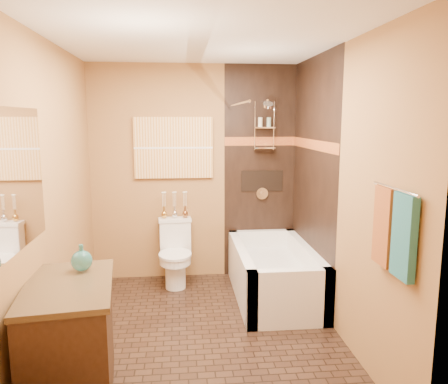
{
  "coord_description": "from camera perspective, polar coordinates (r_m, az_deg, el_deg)",
  "views": [
    {
      "loc": [
        -0.17,
        -3.59,
        1.87
      ],
      "look_at": [
        0.24,
        0.4,
        1.2
      ],
      "focal_mm": 35.0,
      "sensor_mm": 36.0,
      "label": 1
    }
  ],
  "objects": [
    {
      "name": "teal_bottle",
      "position": [
        3.28,
        -18.11,
        -8.17
      ],
      "size": [
        0.18,
        0.18,
        0.24
      ],
      "primitive_type": null,
      "rotation": [
        0.0,
        0.0,
        -0.24
      ],
      "color": "#297B77",
      "rests_on": "vanity"
    },
    {
      "name": "sunset_painting",
      "position": [
        5.08,
        -6.61,
        5.76
      ],
      "size": [
        0.9,
        0.04,
        0.7
      ],
      "primitive_type": "cube",
      "color": "#CA812F",
      "rests_on": "wall_back"
    },
    {
      "name": "towel_rust",
      "position": [
        3.06,
        20.18,
        -4.21
      ],
      "size": [
        0.05,
        0.22,
        0.52
      ],
      "primitive_type": "cube",
      "color": "brown",
      "rests_on": "towel_bar"
    },
    {
      "name": "shower_fixtures",
      "position": [
        5.07,
        5.29,
        7.08
      ],
      "size": [
        0.24,
        0.33,
        1.16
      ],
      "color": "silver",
      "rests_on": "floor"
    },
    {
      "name": "bathtub",
      "position": [
        4.74,
        6.5,
        -10.98
      ],
      "size": [
        0.8,
        1.5,
        0.55
      ],
      "color": "white",
      "rests_on": "floor"
    },
    {
      "name": "toilet",
      "position": [
        5.04,
        -6.39,
        -7.88
      ],
      "size": [
        0.39,
        0.57,
        0.74
      ],
      "rotation": [
        0.0,
        0.0,
        0.07
      ],
      "color": "white",
      "rests_on": "floor"
    },
    {
      "name": "towel_teal",
      "position": [
        2.84,
        22.46,
        -5.41
      ],
      "size": [
        0.05,
        0.22,
        0.52
      ],
      "primitive_type": "cube",
      "color": "#205F6C",
      "rests_on": "towel_bar"
    },
    {
      "name": "vanity_mirror",
      "position": [
        3.02,
        -25.47,
        1.44
      ],
      "size": [
        0.01,
        1.0,
        0.9
      ],
      "primitive_type": "cube",
      "color": "white",
      "rests_on": "wall_left"
    },
    {
      "name": "wall_front",
      "position": [
        2.19,
        -1.13,
        -7.09
      ],
      "size": [
        2.4,
        0.02,
        2.5
      ],
      "primitive_type": "cube",
      "color": "olive",
      "rests_on": "floor"
    },
    {
      "name": "alcove_tile_back",
      "position": [
        5.2,
        4.72,
        2.56
      ],
      "size": [
        0.85,
        0.01,
        2.5
      ],
      "primitive_type": "cube",
      "color": "black",
      "rests_on": "wall_back"
    },
    {
      "name": "alcove_tile_right",
      "position": [
        4.59,
        11.48,
        1.47
      ],
      "size": [
        0.01,
        1.5,
        2.5
      ],
      "primitive_type": "cube",
      "color": "black",
      "rests_on": "wall_right"
    },
    {
      "name": "mosaic_band_back",
      "position": [
        5.16,
        4.8,
        6.63
      ],
      "size": [
        0.85,
        0.01,
        0.1
      ],
      "primitive_type": "cube",
      "color": "maroon",
      "rests_on": "alcove_tile_back"
    },
    {
      "name": "curtain_rod",
      "position": [
        4.38,
        1.72,
        11.39
      ],
      "size": [
        0.03,
        1.55,
        0.03
      ],
      "primitive_type": "cylinder",
      "rotation": [
        1.57,
        0.0,
        0.0
      ],
      "color": "silver",
      "rests_on": "wall_back"
    },
    {
      "name": "mosaic_band_right",
      "position": [
        4.55,
        11.51,
        6.09
      ],
      "size": [
        0.01,
        1.5,
        0.1
      ],
      "primitive_type": "cube",
      "color": "maroon",
      "rests_on": "alcove_tile_right"
    },
    {
      "name": "wall_left",
      "position": [
        3.79,
        -21.5,
        -0.67
      ],
      "size": [
        0.02,
        3.0,
        2.5
      ],
      "primitive_type": "cube",
      "color": "olive",
      "rests_on": "floor"
    },
    {
      "name": "wall_right",
      "position": [
        3.89,
        14.89,
        -0.07
      ],
      "size": [
        0.02,
        3.0,
        2.5
      ],
      "primitive_type": "cube",
      "color": "olive",
      "rests_on": "floor"
    },
    {
      "name": "bud_vases",
      "position": [
        5.07,
        -6.48,
        -1.59
      ],
      "size": [
        0.31,
        0.06,
        0.3
      ],
      "color": "#BF8F3B",
      "rests_on": "toilet"
    },
    {
      "name": "wall_back",
      "position": [
        5.13,
        -3.85,
        2.47
      ],
      "size": [
        2.4,
        0.02,
        2.5
      ],
      "primitive_type": "cube",
      "color": "olive",
      "rests_on": "floor"
    },
    {
      "name": "vanity",
      "position": [
        3.26,
        -19.46,
        -17.81
      ],
      "size": [
        0.67,
        0.98,
        0.81
      ],
      "rotation": [
        0.0,
        0.0,
        0.13
      ],
      "color": "black",
      "rests_on": "floor"
    },
    {
      "name": "towel_bar",
      "position": [
        2.89,
        21.42,
        0.4
      ],
      "size": [
        0.02,
        0.55,
        0.02
      ],
      "primitive_type": "cylinder",
      "rotation": [
        1.57,
        0.0,
        0.0
      ],
      "color": "silver",
      "rests_on": "wall_right"
    },
    {
      "name": "alcove_niche",
      "position": [
        5.21,
        4.99,
        1.46
      ],
      "size": [
        0.5,
        0.01,
        0.25
      ],
      "primitive_type": "cube",
      "color": "black",
      "rests_on": "alcove_tile_back"
    },
    {
      "name": "floor",
      "position": [
        4.05,
        -2.88,
        -18.07
      ],
      "size": [
        3.0,
        3.0,
        0.0
      ],
      "primitive_type": "plane",
      "color": "black",
      "rests_on": "ground"
    },
    {
      "name": "ceiling",
      "position": [
        3.65,
        -3.22,
        19.35
      ],
      "size": [
        3.0,
        3.0,
        0.0
      ],
      "primitive_type": "plane",
      "color": "silver",
      "rests_on": "wall_back"
    }
  ]
}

